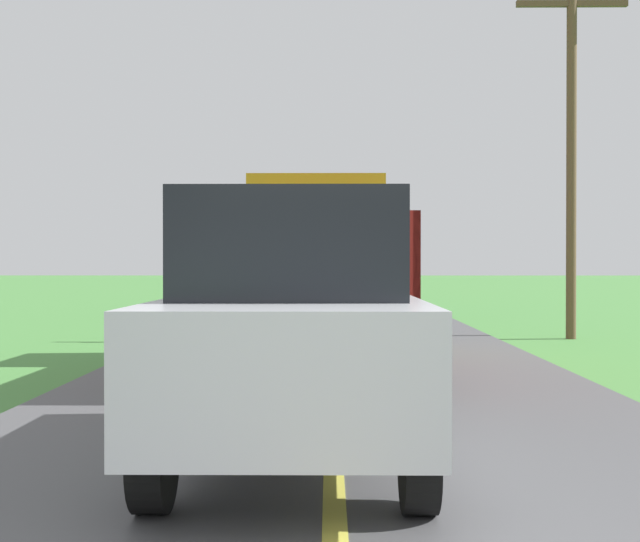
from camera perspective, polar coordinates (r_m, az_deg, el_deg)
The scene contains 4 objects.
banana_truck_near at distance 12.69m, azimuth -0.18°, elevation 0.27°, with size 2.38×5.82×2.80m.
banana_truck_far at distance 26.19m, azimuth -0.03°, elevation 0.42°, with size 2.38×5.81×2.80m.
utility_pole_roadside at distance 17.95m, azimuth 16.51°, elevation 8.06°, with size 2.22×0.20×7.13m.
following_car at distance 6.15m, azimuth -1.73°, elevation -3.76°, with size 1.74×4.10×1.92m.
Camera 1 is at (-0.03, -1.87, 1.53)m, focal length 47.70 mm.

